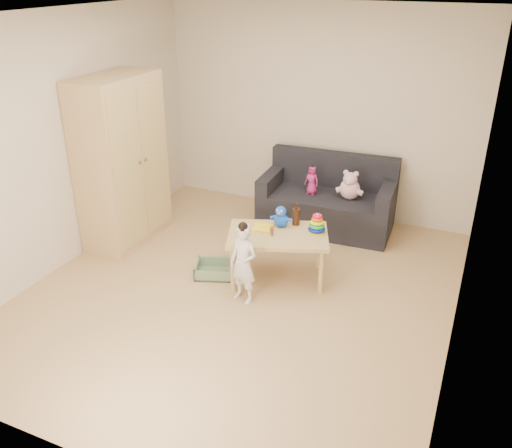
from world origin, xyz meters
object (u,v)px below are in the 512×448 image
at_px(toddler, 243,264).
at_px(play_table, 278,256).
at_px(sofa, 326,211).
at_px(wardrobe, 122,162).

bearing_deg(toddler, play_table, 88.55).
bearing_deg(sofa, toddler, -100.46).
bearing_deg(play_table, toddler, -106.42).
bearing_deg(wardrobe, play_table, -4.20).
height_order(sofa, play_table, play_table).
distance_m(play_table, toddler, 0.54).
xyz_separation_m(sofa, toddler, (-0.24, -1.87, 0.17)).
bearing_deg(toddler, sofa, 97.61).
relative_size(sofa, toddler, 2.00).
relative_size(play_table, toddler, 1.26).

